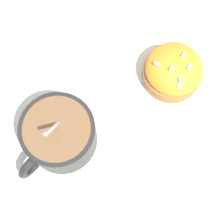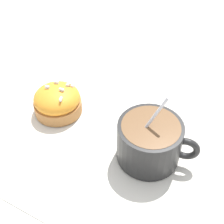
{
  "view_description": "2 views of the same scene",
  "coord_description": "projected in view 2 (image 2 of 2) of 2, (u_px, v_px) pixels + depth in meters",
  "views": [
    {
      "loc": [
        -0.1,
        -0.1,
        0.47
      ],
      "look_at": [
        -0.02,
        -0.01,
        0.03
      ],
      "focal_mm": 60.0,
      "sensor_mm": 36.0,
      "label": 1
    },
    {
      "loc": [
        -0.15,
        0.28,
        0.35
      ],
      "look_at": [
        -0.01,
        -0.02,
        0.03
      ],
      "focal_mm": 50.0,
      "sensor_mm": 36.0,
      "label": 2
    }
  ],
  "objects": [
    {
      "name": "paper_napkin",
      "position": [
        100.0,
        132.0,
        0.47
      ],
      "size": [
        0.33,
        0.34,
        0.0
      ],
      "color": "white",
      "rests_on": "ground_plane"
    },
    {
      "name": "coffee_cup",
      "position": [
        150.0,
        140.0,
        0.42
      ],
      "size": [
        0.11,
        0.09,
        0.11
      ],
      "color": "black",
      "rests_on": "paper_napkin"
    },
    {
      "name": "frosted_pastry",
      "position": [
        57.0,
        101.0,
        0.49
      ],
      "size": [
        0.08,
        0.08,
        0.05
      ],
      "color": "#B2753D",
      "rests_on": "paper_napkin"
    },
    {
      "name": "ground_plane",
      "position": [
        100.0,
        133.0,
        0.48
      ],
      "size": [
        3.0,
        3.0,
        0.0
      ],
      "primitive_type": "plane",
      "color": "silver"
    }
  ]
}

